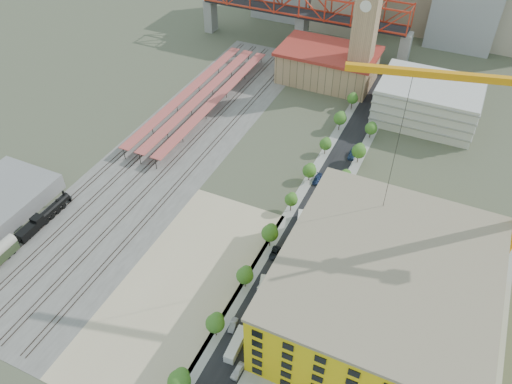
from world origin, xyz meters
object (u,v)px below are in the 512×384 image
at_px(clock_tower, 367,17).
at_px(site_trailer_d, 302,225).
at_px(site_trailer_a, 236,344).
at_px(site_trailer_c, 272,280).
at_px(locomotive, 46,215).
at_px(site_trailer_b, 264,294).
at_px(construction_building, 383,292).

distance_m(clock_tower, site_trailer_d, 85.41).
height_order(clock_tower, site_trailer_d, clock_tower).
height_order(site_trailer_a, site_trailer_c, site_trailer_c).
distance_m(clock_tower, site_trailer_c, 105.19).
bearing_deg(site_trailer_a, site_trailer_c, 87.18).
distance_m(locomotive, site_trailer_b, 66.01).
bearing_deg(construction_building, site_trailer_d, 143.17).
distance_m(clock_tower, locomotive, 124.88).
relative_size(locomotive, site_trailer_c, 2.11).
bearing_deg(site_trailer_d, site_trailer_a, -106.86).
bearing_deg(site_trailer_a, site_trailer_d, 87.18).
bearing_deg(clock_tower, site_trailer_c, -85.48).
height_order(site_trailer_a, site_trailer_d, site_trailer_d).
bearing_deg(site_trailer_b, clock_tower, 77.93).
bearing_deg(construction_building, clock_tower, 108.78).
xyz_separation_m(site_trailer_a, site_trailer_c, (0.00, 19.65, 0.14)).
relative_size(site_trailer_a, site_trailer_c, 0.89).
xyz_separation_m(construction_building, site_trailer_b, (-26.00, -6.15, -8.05)).
bearing_deg(site_trailer_d, locomotive, -174.78).
height_order(clock_tower, site_trailer_c, clock_tower).
relative_size(clock_tower, construction_building, 1.03).
bearing_deg(site_trailer_d, construction_building, -53.69).
bearing_deg(site_trailer_b, construction_building, -3.07).
distance_m(construction_building, site_trailer_d, 33.46).
xyz_separation_m(site_trailer_b, site_trailer_c, (0.00, 4.90, -0.04)).
bearing_deg(locomotive, site_trailer_c, 5.24).
distance_m(locomotive, site_trailer_a, 67.39).
xyz_separation_m(site_trailer_a, site_trailer_b, (0.00, 14.75, 0.19)).
bearing_deg(clock_tower, construction_building, -71.22).
bearing_deg(construction_building, site_trailer_b, -166.69).
height_order(clock_tower, construction_building, clock_tower).
relative_size(site_trailer_a, site_trailer_d, 0.86).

